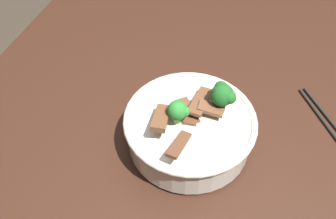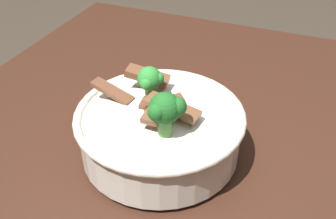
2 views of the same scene
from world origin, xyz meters
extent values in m
cube|color=#381E14|center=(-0.54, -0.46, 0.37)|extent=(0.07, 0.07, 0.74)
cylinder|color=silver|center=(-0.11, -0.12, 0.79)|extent=(0.10, 0.10, 0.01)
cylinder|color=silver|center=(-0.11, -0.12, 0.83)|extent=(0.23, 0.23, 0.07)
torus|color=silver|center=(-0.11, -0.12, 0.86)|extent=(0.24, 0.24, 0.01)
ellipsoid|color=white|center=(-0.11, -0.12, 0.85)|extent=(0.21, 0.21, 0.05)
cube|color=brown|center=(-0.10, -0.10, 0.89)|extent=(0.04, 0.08, 0.02)
cube|color=brown|center=(-0.15, -0.16, 0.89)|extent=(0.03, 0.07, 0.02)
cube|color=brown|center=(-0.12, -0.12, 0.88)|extent=(0.06, 0.06, 0.02)
cube|color=brown|center=(-0.11, -0.12, 0.88)|extent=(0.03, 0.06, 0.01)
cube|color=brown|center=(-0.11, -0.20, 0.88)|extent=(0.03, 0.07, 0.02)
cube|color=brown|center=(-0.08, -0.12, 0.89)|extent=(0.05, 0.02, 0.01)
cylinder|color=#6BA84C|center=(-0.13, -0.15, 0.88)|extent=(0.01, 0.01, 0.02)
sphere|color=#2D8433|center=(-0.13, -0.15, 0.90)|extent=(0.03, 0.03, 0.03)
sphere|color=#2D8433|center=(-0.12, -0.15, 0.90)|extent=(0.02, 0.02, 0.02)
sphere|color=#2D8433|center=(-0.13, -0.14, 0.91)|extent=(0.02, 0.02, 0.02)
cylinder|color=#5B9947|center=(-0.06, -0.10, 0.88)|extent=(0.02, 0.02, 0.03)
sphere|color=#1E6023|center=(-0.06, -0.10, 0.91)|extent=(0.04, 0.04, 0.04)
sphere|color=#1E6023|center=(-0.05, -0.10, 0.91)|extent=(0.02, 0.02, 0.02)
sphere|color=#1E6023|center=(-0.07, -0.08, 0.91)|extent=(0.02, 0.02, 0.02)
camera|label=1|loc=(-0.03, -0.53, 1.36)|focal=38.36mm
camera|label=2|loc=(0.30, 0.05, 1.20)|focal=42.33mm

